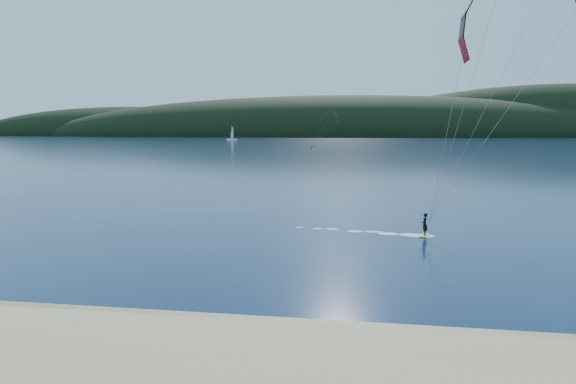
{
  "coord_description": "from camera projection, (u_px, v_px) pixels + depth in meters",
  "views": [
    {
      "loc": [
        7.33,
        -15.94,
        8.05
      ],
      "look_at": [
        3.02,
        10.0,
        5.0
      ],
      "focal_mm": 33.25,
      "sensor_mm": 36.0,
      "label": 1
    }
  ],
  "objects": [
    {
      "name": "ground",
      "position": [
        150.0,
        373.0,
        17.74
      ],
      "size": [
        1800.0,
        1800.0,
        0.0
      ],
      "primitive_type": "plane",
      "color": "#071639",
      "rests_on": "ground"
    },
    {
      "name": "headland",
      "position": [
        372.0,
        136.0,
        747.91
      ],
      "size": [
        1200.0,
        310.0,
        140.0
      ],
      "color": "black",
      "rests_on": "ground"
    },
    {
      "name": "sailboat",
      "position": [
        232.0,
        139.0,
        431.94
      ],
      "size": [
        8.94,
        5.56,
        12.44
      ],
      "color": "white",
      "rests_on": "ground"
    },
    {
      "name": "wet_sand",
      "position": [
        195.0,
        324.0,
        22.14
      ],
      "size": [
        220.0,
        2.5,
        0.1
      ],
      "color": "#917D54",
      "rests_on": "ground"
    },
    {
      "name": "kitesurfer_near",
      "position": [
        518.0,
        38.0,
        35.14
      ],
      "size": [
        20.83,
        6.32,
        18.04
      ],
      "color": "#CCD018",
      "rests_on": "ground"
    },
    {
      "name": "kitesurfer_far",
      "position": [
        329.0,
        120.0,
        223.92
      ],
      "size": [
        12.03,
        4.73,
        15.14
      ],
      "color": "#CCD018",
      "rests_on": "ground"
    }
  ]
}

